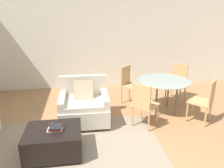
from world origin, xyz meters
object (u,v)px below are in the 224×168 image
(armchair, at_px, (84,106))
(dining_table, at_px, (164,84))
(dining_chair_near_left, at_px, (143,102))
(dining_chair_near_right, at_px, (205,99))
(dining_chair_far_left, at_px, (129,82))
(ottoman, at_px, (54,141))
(tv_remote_primary, at_px, (52,125))
(book_stack, at_px, (55,128))
(dining_chair_far_right, at_px, (178,80))

(armchair, xyz_separation_m, dining_table, (1.74, 0.24, 0.31))
(dining_chair_near_left, relative_size, dining_chair_near_right, 1.00)
(dining_chair_near_left, xyz_separation_m, dining_chair_far_left, (0.00, 1.26, 0.00))
(armchair, relative_size, ottoman, 1.12)
(armchair, xyz_separation_m, tv_remote_primary, (-0.53, -0.84, 0.08))
(dining_chair_near_right, bearing_deg, dining_table, 135.00)
(armchair, distance_m, tv_remote_primary, 1.00)
(armchair, relative_size, dining_chair_near_left, 1.07)
(dining_table, xyz_separation_m, dining_chair_near_right, (0.63, -0.63, -0.14))
(dining_table, bearing_deg, armchair, -172.23)
(book_stack, xyz_separation_m, dining_table, (2.20, 1.25, 0.19))
(book_stack, relative_size, dining_chair_far_right, 0.26)
(dining_chair_far_left, distance_m, dining_chair_far_right, 1.26)
(tv_remote_primary, xyz_separation_m, dining_table, (2.28, 1.08, 0.22))
(tv_remote_primary, relative_size, dining_chair_near_right, 0.15)
(tv_remote_primary, distance_m, dining_chair_far_right, 3.37)
(book_stack, xyz_separation_m, dining_chair_near_left, (1.57, 0.62, 0.06))
(dining_chair_near_left, height_order, dining_chair_near_right, same)
(book_stack, distance_m, dining_table, 2.54)
(dining_chair_near_right, relative_size, dining_chair_far_right, 1.00)
(dining_table, distance_m, dining_chair_far_right, 0.90)
(armchair, distance_m, dining_chair_far_right, 2.53)
(book_stack, bearing_deg, tv_remote_primary, 113.12)
(dining_table, bearing_deg, dining_chair_far_left, 135.00)
(tv_remote_primary, distance_m, dining_chair_far_left, 2.37)
(ottoman, height_order, dining_chair_near_right, dining_chair_near_right)
(dining_chair_near_right, distance_m, dining_chair_far_right, 1.26)
(ottoman, distance_m, dining_chair_near_left, 1.75)
(tv_remote_primary, relative_size, dining_chair_far_right, 0.15)
(book_stack, height_order, dining_chair_far_left, dining_chair_far_left)
(armchair, bearing_deg, dining_chair_far_left, 37.97)
(ottoman, xyz_separation_m, dining_table, (2.25, 1.24, 0.42))
(armchair, relative_size, dining_chair_far_left, 1.07)
(armchair, bearing_deg, book_stack, -114.31)
(armchair, height_order, tv_remote_primary, armchair)
(ottoman, height_order, dining_table, dining_table)
(armchair, relative_size, dining_table, 0.84)
(ottoman, xyz_separation_m, dining_chair_near_left, (1.62, 0.61, 0.29))
(dining_chair_near_left, distance_m, dining_chair_far_right, 1.78)
(dining_chair_near_right, bearing_deg, book_stack, -167.60)
(ottoman, xyz_separation_m, dining_chair_far_right, (2.88, 1.87, 0.29))
(book_stack, relative_size, dining_chair_far_left, 0.26)
(dining_chair_near_left, bearing_deg, dining_chair_near_right, 0.00)
(dining_chair_far_right, bearing_deg, dining_chair_far_left, 180.00)
(dining_table, bearing_deg, book_stack, -150.35)
(tv_remote_primary, bearing_deg, dining_chair_near_right, 8.79)
(dining_chair_near_left, height_order, dining_chair_far_right, same)
(ottoman, distance_m, dining_chair_far_right, 3.44)
(ottoman, relative_size, dining_chair_far_right, 0.95)
(dining_chair_near_left, xyz_separation_m, dining_chair_far_right, (1.26, 1.26, 0.00))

